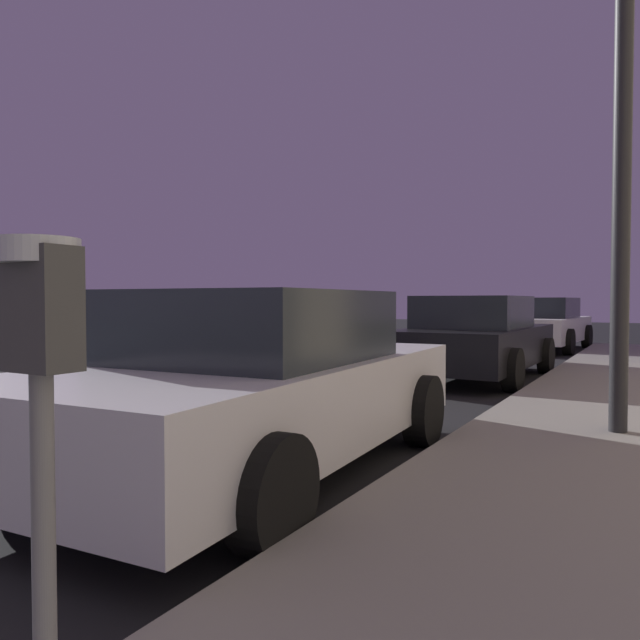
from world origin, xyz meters
The scene contains 5 objects.
parking_meter centered at (4.34, 0.41, 1.17)m, with size 0.19×0.19×1.35m.
car_silver centered at (2.85, 3.36, 0.70)m, with size 2.31×4.44×1.43m.
car_black centered at (2.85, 9.82, 0.70)m, with size 2.11×4.33×1.43m.
car_white centered at (2.85, 16.71, 0.70)m, with size 2.17×4.42×1.43m.
street_lamp centered at (5.31, 5.59, 3.57)m, with size 0.44×0.44×5.12m.
Camera 1 is at (5.64, -0.50, 1.35)m, focal length 33.57 mm.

